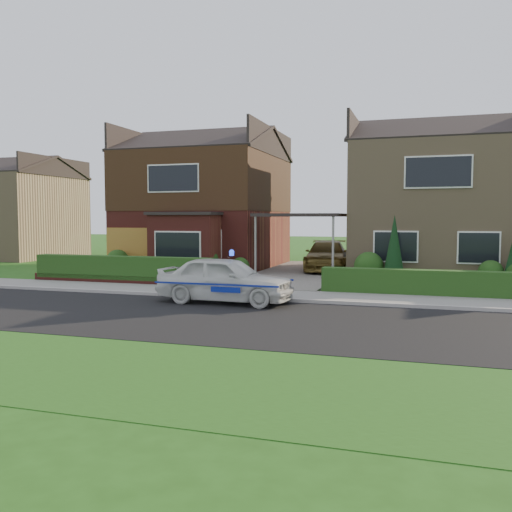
% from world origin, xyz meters
% --- Properties ---
extents(ground, '(120.00, 120.00, 0.00)m').
position_xyz_m(ground, '(0.00, 0.00, 0.00)').
color(ground, '#204B14').
rests_on(ground, ground).
extents(road, '(60.00, 6.00, 0.02)m').
position_xyz_m(road, '(0.00, 0.00, 0.00)').
color(road, black).
rests_on(road, ground).
extents(kerb, '(60.00, 0.16, 0.12)m').
position_xyz_m(kerb, '(0.00, 3.05, 0.06)').
color(kerb, '#9E9993').
rests_on(kerb, ground).
extents(sidewalk, '(60.00, 2.00, 0.10)m').
position_xyz_m(sidewalk, '(0.00, 4.10, 0.05)').
color(sidewalk, slate).
rests_on(sidewalk, ground).
extents(grass_verge, '(60.00, 4.00, 0.01)m').
position_xyz_m(grass_verge, '(0.00, -5.00, 0.00)').
color(grass_verge, '#204B14').
rests_on(grass_verge, ground).
extents(driveway, '(3.80, 12.00, 0.12)m').
position_xyz_m(driveway, '(0.00, 11.00, 0.06)').
color(driveway, '#666059').
rests_on(driveway, ground).
extents(house_left, '(7.50, 9.53, 7.25)m').
position_xyz_m(house_left, '(-5.78, 13.90, 3.81)').
color(house_left, maroon).
rests_on(house_left, ground).
extents(house_right, '(7.50, 8.06, 7.25)m').
position_xyz_m(house_right, '(5.80, 13.99, 3.66)').
color(house_right, '#9D8260').
rests_on(house_right, ground).
extents(carport_link, '(3.80, 3.00, 2.77)m').
position_xyz_m(carport_link, '(0.00, 10.95, 2.66)').
color(carport_link, black).
rests_on(carport_link, ground).
extents(garage_door, '(2.20, 0.10, 2.10)m').
position_xyz_m(garage_door, '(-8.25, 9.96, 1.05)').
color(garage_door, olive).
rests_on(garage_door, ground).
extents(dwarf_wall, '(7.70, 0.25, 0.36)m').
position_xyz_m(dwarf_wall, '(-5.80, 5.30, 0.18)').
color(dwarf_wall, maroon).
rests_on(dwarf_wall, ground).
extents(hedge_left, '(7.50, 0.55, 0.90)m').
position_xyz_m(hedge_left, '(-5.80, 5.45, 0.00)').
color(hedge_left, '#123915').
rests_on(hedge_left, ground).
extents(hedge_right, '(7.50, 0.55, 0.80)m').
position_xyz_m(hedge_right, '(5.80, 5.35, 0.00)').
color(hedge_right, '#123915').
rests_on(hedge_right, ground).
extents(shrub_left_far, '(1.08, 1.08, 1.08)m').
position_xyz_m(shrub_left_far, '(-8.50, 9.50, 0.54)').
color(shrub_left_far, '#123915').
rests_on(shrub_left_far, ground).
extents(shrub_left_mid, '(1.32, 1.32, 1.32)m').
position_xyz_m(shrub_left_mid, '(-4.00, 9.30, 0.66)').
color(shrub_left_mid, '#123915').
rests_on(shrub_left_mid, ground).
extents(shrub_left_near, '(0.84, 0.84, 0.84)m').
position_xyz_m(shrub_left_near, '(-2.40, 9.60, 0.42)').
color(shrub_left_near, '#123915').
rests_on(shrub_left_near, ground).
extents(shrub_right_near, '(1.20, 1.20, 1.20)m').
position_xyz_m(shrub_right_near, '(3.20, 9.40, 0.60)').
color(shrub_right_near, '#123915').
rests_on(shrub_right_near, ground).
extents(shrub_right_mid, '(0.96, 0.96, 0.96)m').
position_xyz_m(shrub_right_mid, '(7.80, 9.50, 0.48)').
color(shrub_right_mid, '#123915').
rests_on(shrub_right_mid, ground).
extents(conifer_a, '(0.90, 0.90, 2.60)m').
position_xyz_m(conifer_a, '(4.20, 9.20, 1.30)').
color(conifer_a, black).
rests_on(conifer_a, ground).
extents(neighbour_left, '(6.50, 7.00, 5.20)m').
position_xyz_m(neighbour_left, '(-20.00, 16.00, 2.60)').
color(neighbour_left, '#9D8260').
rests_on(neighbour_left, ground).
extents(police_car, '(3.82, 4.20, 1.58)m').
position_xyz_m(police_car, '(-0.39, 2.36, 0.71)').
color(police_car, silver).
rests_on(police_car, ground).
extents(driveway_car, '(2.45, 4.90, 1.37)m').
position_xyz_m(driveway_car, '(1.00, 12.18, 0.80)').
color(driveway_car, brown).
rests_on(driveway_car, driveway).
extents(potted_plant_a, '(0.39, 0.29, 0.68)m').
position_xyz_m(potted_plant_a, '(-6.38, 9.00, 0.34)').
color(potted_plant_a, gray).
rests_on(potted_plant_a, ground).
extents(potted_plant_b, '(0.52, 0.48, 0.76)m').
position_xyz_m(potted_plant_b, '(-7.63, 7.79, 0.38)').
color(potted_plant_b, gray).
rests_on(potted_plant_b, ground).
extents(potted_plant_c, '(0.42, 0.42, 0.67)m').
position_xyz_m(potted_plant_c, '(-5.44, 8.13, 0.33)').
color(potted_plant_c, gray).
rests_on(potted_plant_c, ground).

